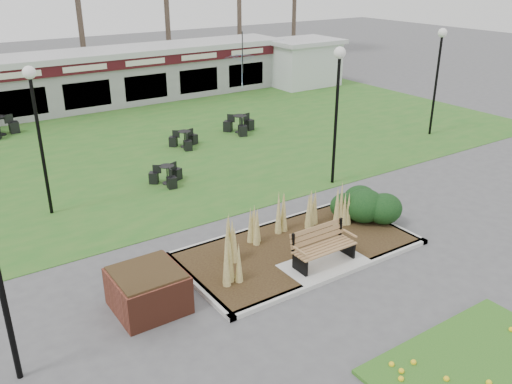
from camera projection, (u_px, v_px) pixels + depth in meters
ground at (328, 270)px, 13.68m from camera, size 100.00×100.00×0.00m
lawn at (140, 146)px, 22.83m from camera, size 34.00×16.00×0.02m
flower_bed at (490, 373)px, 10.14m from camera, size 4.20×3.00×0.16m
planting_bed at (331, 224)px, 15.22m from camera, size 6.75×3.40×1.27m
park_bench at (322, 245)px, 13.64m from camera, size 1.70×0.66×0.93m
brick_planter at (148, 290)px, 11.99m from camera, size 1.50×1.50×0.95m
food_pavilion at (77, 80)px, 28.33m from camera, size 24.60×3.40×2.90m
service_hut at (303, 62)px, 33.80m from camera, size 4.40×3.40×2.83m
lamp_post_mid_left at (35, 109)px, 15.47m from camera, size 0.38×0.38×4.52m
lamp_post_mid_right at (338, 86)px, 17.75m from camera, size 0.39×0.39×4.69m
lamp_post_far_right at (439, 58)px, 23.16m from camera, size 0.38×0.38×4.64m
bistro_set_a at (185, 142)px, 22.68m from camera, size 1.25×1.22×0.68m
bistro_set_c at (167, 177)px, 18.90m from camera, size 1.23×1.14×0.66m
bistro_set_d at (240, 127)px, 24.61m from camera, size 1.39×1.46×0.79m
patio_umbrella at (243, 71)px, 29.64m from camera, size 2.25×2.29×2.67m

